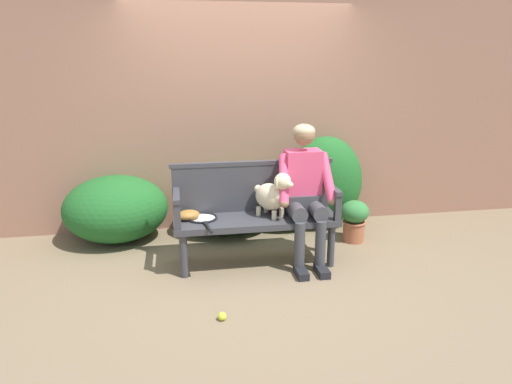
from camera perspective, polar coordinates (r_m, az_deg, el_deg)
name	(u,v)px	position (r m, az deg, el deg)	size (l,w,h in m)	color
ground_plane	(256,263)	(4.64, 0.00, -8.64)	(40.00, 40.00, 0.00)	#7A664C
brick_garden_fence	(238,115)	(5.48, -2.20, 9.34)	(8.00, 0.30, 2.57)	#936651
hedge_bush_mid_left	(325,182)	(5.50, 8.39, 1.21)	(0.87, 0.67, 1.07)	#1E5B23
hedge_bush_far_left	(228,206)	(5.28, -3.48, -1.74)	(1.10, 0.75, 0.64)	#337538
hedge_bush_mid_right	(289,204)	(5.47, 4.02, -1.49)	(0.80, 0.61, 0.57)	#337538
hedge_bush_far_right	(116,209)	(5.29, -16.74, -1.95)	(1.12, 0.98, 0.72)	#1E5B23
garden_bench	(256,224)	(4.48, 0.00, -3.88)	(1.55, 0.49, 0.48)	#38383D
bench_backrest	(252,186)	(4.58, -0.44, 0.80)	(1.59, 0.06, 0.50)	#38383D
bench_armrest_left_end	(177,204)	(4.25, -9.65, -1.44)	(0.06, 0.49, 0.28)	#38383D
bench_armrest_right_end	(334,196)	(4.49, 9.51, -0.47)	(0.06, 0.49, 0.28)	#38383D
person_seated	(304,188)	(4.46, 5.92, 0.47)	(0.56, 0.64, 1.35)	black
dog_on_bench	(273,194)	(4.40, 2.14, -0.29)	(0.38, 0.41, 0.45)	beige
tennis_racket	(203,219)	(4.42, -6.52, -3.25)	(0.33, 0.58, 0.03)	black
baseball_glove	(188,215)	(4.42, -8.29, -2.79)	(0.22, 0.17, 0.09)	#9E6B2D
tennis_ball	(222,316)	(3.73, -4.16, -14.88)	(0.07, 0.07, 0.07)	#CCDB33
potted_plant	(354,219)	(5.18, 11.91, -3.19)	(0.31, 0.31, 0.46)	#A85B3D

